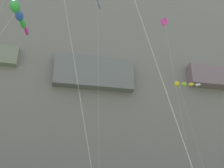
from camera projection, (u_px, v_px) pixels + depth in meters
The scene contains 5 objects.
cliff_face at pixel (89, 66), 70.60m from camera, with size 180.00×24.62×78.51m.
kite_diamond_mid_left at pixel (98, 6), 35.95m from camera, with size 1.04×3.11×29.77m.
kite_windsock_far_right at pixel (183, 84), 40.98m from camera, with size 3.90×1.89×21.85m.
kite_windsock_upper_right at pixel (19, 15), 21.17m from camera, with size 3.66×7.85×17.45m.
kite_diamond_high_center at pixel (167, 35), 35.95m from camera, with size 1.46×1.99×27.58m.
Camera 1 is at (-5.62, 1.30, 2.27)m, focal length 44.94 mm.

